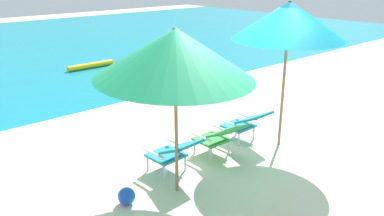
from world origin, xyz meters
TOP-DOWN VIEW (x-y plane):
  - ground_plane at (0.00, 4.00)m, footprint 40.00×40.00m
  - swim_buoy at (1.46, 7.18)m, footprint 1.60×0.18m
  - lounge_chair_left at (-0.92, -0.20)m, footprint 0.59×0.91m
  - lounge_chair_center at (0.05, -0.24)m, footprint 0.55×0.88m
  - lounge_chair_right at (0.88, -0.12)m, footprint 0.57×0.89m
  - beach_umbrella_left at (-1.18, -0.61)m, footprint 2.79×2.80m
  - beach_umbrella_right at (1.28, -0.61)m, footprint 2.14×2.14m
  - beach_ball at (-1.94, -0.43)m, footprint 0.25×0.25m

SIDE VIEW (x-z plane):
  - ground_plane at x=0.00m, z-range 0.00..0.00m
  - swim_buoy at x=1.46m, z-range 0.01..0.19m
  - beach_ball at x=-1.94m, z-range 0.00..0.25m
  - lounge_chair_left at x=-0.92m, z-range 0.06..0.75m
  - lounge_chair_center at x=0.05m, z-range 0.06..0.75m
  - lounge_chair_right at x=0.88m, z-range 0.06..0.75m
  - beach_umbrella_left at x=-1.18m, z-range 0.84..3.28m
  - beach_umbrella_right at x=1.28m, z-range 0.98..3.59m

